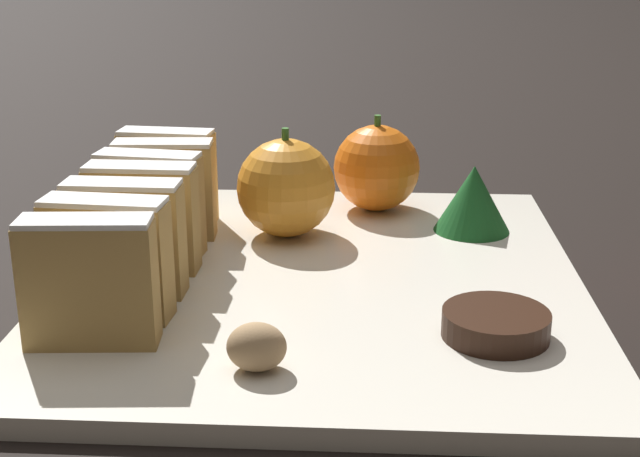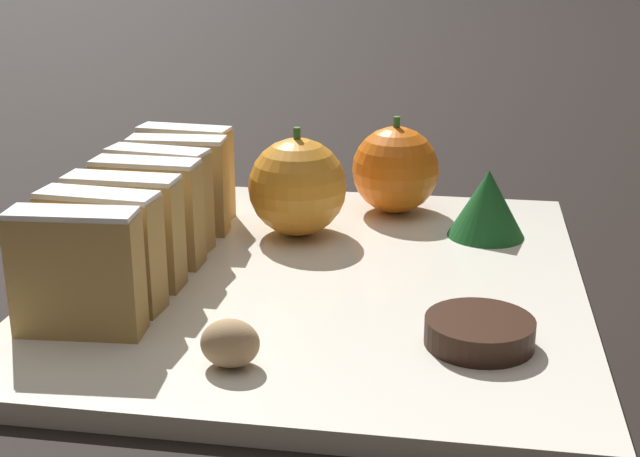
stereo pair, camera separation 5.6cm
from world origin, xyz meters
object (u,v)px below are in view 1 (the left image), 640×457
object	(u,v)px
orange_near	(286,188)
orange_far	(377,168)
chocolate_cookie	(496,324)
walnut	(257,347)

from	to	relation	value
orange_near	orange_far	bearing A→B (deg)	45.23
orange_near	chocolate_cookie	world-z (taller)	orange_near
orange_far	walnut	world-z (taller)	orange_far
orange_far	walnut	xyz separation A→B (m)	(-0.06, -0.27, -0.02)
walnut	chocolate_cookie	xyz separation A→B (m)	(0.12, 0.04, -0.00)
orange_far	chocolate_cookie	distance (m)	0.24
orange_near	orange_far	xyz separation A→B (m)	(0.06, 0.06, -0.00)
orange_near	walnut	world-z (taller)	orange_near
walnut	chocolate_cookie	bearing A→B (deg)	19.82
orange_far	walnut	size ratio (longest dim) A/B	2.47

